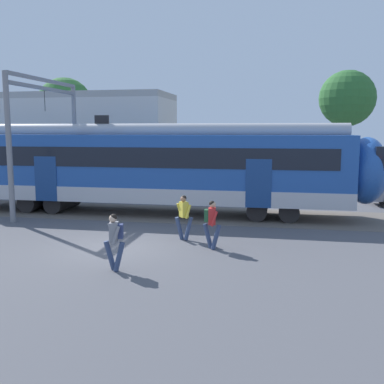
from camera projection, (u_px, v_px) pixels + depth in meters
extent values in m
plane|color=#515156|center=(115.00, 248.00, 15.45)|extent=(160.00, 160.00, 0.00)
cube|color=silver|center=(156.00, 192.00, 21.68)|extent=(18.00, 3.06, 0.70)
cube|color=#2351A3|center=(156.00, 160.00, 21.47)|extent=(18.00, 3.00, 2.40)
cube|color=black|center=(147.00, 158.00, 19.97)|extent=(16.56, 0.03, 0.90)
cube|color=navy|center=(259.00, 184.00, 19.17)|extent=(1.10, 0.04, 2.10)
cube|color=navy|center=(46.00, 179.00, 21.04)|extent=(1.10, 0.04, 2.10)
cylinder|color=#A4A4A9|center=(156.00, 131.00, 21.28)|extent=(17.64, 0.70, 0.70)
cube|color=black|center=(102.00, 119.00, 21.71)|extent=(0.70, 0.12, 0.40)
cylinder|color=black|center=(289.00, 208.00, 20.58)|extent=(0.90, 2.40, 0.90)
cylinder|color=black|center=(258.00, 207.00, 20.84)|extent=(0.90, 2.40, 0.90)
cylinder|color=black|center=(63.00, 201.00, 22.69)|extent=(0.90, 2.40, 0.90)
cylinder|color=black|center=(38.00, 200.00, 22.95)|extent=(0.90, 2.40, 0.90)
ellipsoid|color=#2351A3|center=(366.00, 171.00, 19.71)|extent=(1.80, 2.85, 2.95)
cube|color=black|center=(375.00, 157.00, 19.56)|extent=(0.40, 2.40, 1.00)
cylinder|color=navy|center=(110.00, 255.00, 12.97)|extent=(0.38, 0.23, 0.87)
cylinder|color=navy|center=(119.00, 257.00, 12.81)|extent=(0.38, 0.23, 0.87)
cube|color=gray|center=(114.00, 232.00, 12.79)|extent=(0.32, 0.41, 0.56)
cylinder|color=gray|center=(116.00, 235.00, 12.59)|extent=(0.26, 0.15, 0.52)
cylinder|color=gray|center=(112.00, 232.00, 13.02)|extent=(0.26, 0.15, 0.52)
sphere|color=beige|center=(113.00, 219.00, 12.74)|extent=(0.22, 0.22, 0.22)
sphere|color=black|center=(114.00, 217.00, 12.74)|extent=(0.20, 0.20, 0.20)
cube|color=navy|center=(120.00, 231.00, 12.80)|extent=(0.22, 0.31, 0.40)
cylinder|color=navy|center=(179.00, 228.00, 16.53)|extent=(0.38, 0.32, 0.87)
cylinder|color=navy|center=(188.00, 229.00, 16.48)|extent=(0.38, 0.32, 0.87)
cube|color=gold|center=(184.00, 209.00, 16.40)|extent=(0.40, 0.43, 0.56)
cylinder|color=gold|center=(188.00, 212.00, 16.24)|extent=(0.25, 0.21, 0.52)
cylinder|color=gold|center=(180.00, 210.00, 16.58)|extent=(0.25, 0.21, 0.52)
sphere|color=#9E7051|center=(183.00, 199.00, 16.34)|extent=(0.22, 0.22, 0.22)
sphere|color=black|center=(184.00, 198.00, 16.35)|extent=(0.20, 0.20, 0.20)
cylinder|color=navy|center=(216.00, 237.00, 15.15)|extent=(0.37, 0.19, 0.87)
cylinder|color=navy|center=(208.00, 236.00, 15.35)|extent=(0.37, 0.19, 0.87)
cube|color=red|center=(212.00, 216.00, 15.15)|extent=(0.28, 0.39, 0.56)
cylinder|color=red|center=(210.00, 216.00, 15.38)|extent=(0.26, 0.12, 0.52)
cylinder|color=red|center=(214.00, 219.00, 14.94)|extent=(0.26, 0.12, 0.52)
sphere|color=tan|center=(213.00, 205.00, 15.10)|extent=(0.22, 0.22, 0.22)
sphere|color=black|center=(212.00, 204.00, 15.10)|extent=(0.20, 0.20, 0.20)
cube|color=#235633|center=(207.00, 215.00, 15.16)|extent=(0.19, 0.30, 0.40)
cylinder|color=black|center=(382.00, 198.00, 24.84)|extent=(0.61, 0.22, 0.60)
cylinder|color=gray|center=(9.00, 148.00, 19.34)|extent=(0.24, 0.24, 6.50)
cylinder|color=gray|center=(75.00, 144.00, 25.56)|extent=(0.24, 0.24, 6.50)
cube|color=gray|center=(44.00, 80.00, 22.01)|extent=(0.20, 6.40, 0.16)
cube|color=gray|center=(44.00, 88.00, 22.07)|extent=(0.20, 6.40, 0.16)
cylinder|color=black|center=(45.00, 101.00, 22.15)|extent=(0.03, 0.03, 1.00)
cube|color=beige|center=(37.00, 145.00, 30.90)|extent=(18.65, 5.00, 6.00)
cube|color=#A7A39B|center=(35.00, 98.00, 30.46)|extent=(18.65, 5.00, 0.40)
cylinder|color=brown|center=(345.00, 153.00, 30.99)|extent=(0.32, 0.32, 4.83)
sphere|color=#2D662D|center=(347.00, 98.00, 30.48)|extent=(3.78, 3.78, 3.78)
cylinder|color=brown|center=(67.00, 153.00, 35.70)|extent=(0.32, 0.32, 4.40)
sphere|color=#2D662D|center=(65.00, 106.00, 35.19)|extent=(4.33, 4.33, 4.33)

